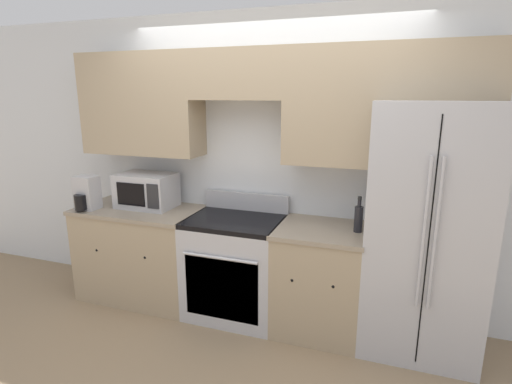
{
  "coord_description": "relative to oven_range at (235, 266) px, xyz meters",
  "views": [
    {
      "loc": [
        1.05,
        -2.69,
        1.92
      ],
      "look_at": [
        0.0,
        0.31,
        1.13
      ],
      "focal_mm": 28.0,
      "sensor_mm": 36.0,
      "label": 1
    }
  ],
  "objects": [
    {
      "name": "oven_range",
      "position": [
        0.0,
        0.0,
        0.0
      ],
      "size": [
        0.8,
        0.65,
        1.04
      ],
      "color": "#B7B7BC",
      "rests_on": "ground_plane"
    },
    {
      "name": "bottle",
      "position": [
        1.02,
        0.01,
        0.55
      ],
      "size": [
        0.06,
        0.06,
        0.28
      ],
      "color": "black",
      "rests_on": "lower_cabinets_right"
    },
    {
      "name": "electric_kettle",
      "position": [
        -1.39,
        -0.18,
        0.58
      ],
      "size": [
        0.2,
        0.22,
        0.31
      ],
      "color": "#B7B7BC",
      "rests_on": "lower_cabinets_left"
    },
    {
      "name": "wall_back",
      "position": [
        0.2,
        0.27,
        1.08
      ],
      "size": [
        8.0,
        0.39,
        2.6
      ],
      "color": "silver",
      "rests_on": "ground_plane"
    },
    {
      "name": "lower_cabinets_left",
      "position": [
        -0.96,
        -0.0,
        -0.0
      ],
      "size": [
        1.15,
        0.64,
        0.88
      ],
      "color": "tan",
      "rests_on": "ground_plane"
    },
    {
      "name": "lower_cabinets_right",
      "position": [
        0.74,
        -0.0,
        -0.0
      ],
      "size": [
        0.71,
        0.64,
        0.88
      ],
      "color": "tan",
      "rests_on": "ground_plane"
    },
    {
      "name": "refrigerator",
      "position": [
        1.5,
        0.05,
        0.49
      ],
      "size": [
        0.83,
        0.75,
        1.87
      ],
      "color": "#B7B7BC",
      "rests_on": "ground_plane"
    },
    {
      "name": "ground_plane",
      "position": [
        0.19,
        -0.31,
        -0.45
      ],
      "size": [
        12.0,
        12.0,
        0.0
      ],
      "primitive_type": "plane",
      "color": "#937A5B"
    },
    {
      "name": "microwave",
      "position": [
        -0.91,
        0.07,
        0.59
      ],
      "size": [
        0.52,
        0.36,
        0.32
      ],
      "color": "#B7B7BC",
      "rests_on": "lower_cabinets_left"
    }
  ]
}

